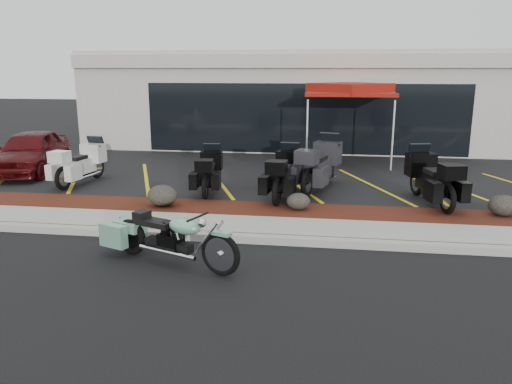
% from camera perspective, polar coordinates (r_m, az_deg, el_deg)
% --- Properties ---
extents(ground, '(90.00, 90.00, 0.00)m').
position_cam_1_polar(ground, '(8.99, 1.72, -7.80)').
color(ground, black).
rests_on(ground, ground).
extents(curb, '(24.00, 0.25, 0.15)m').
position_cam_1_polar(curb, '(9.80, 2.33, -5.47)').
color(curb, gray).
rests_on(curb, ground).
extents(sidewalk, '(24.00, 1.20, 0.15)m').
position_cam_1_polar(sidewalk, '(10.46, 2.74, -4.20)').
color(sidewalk, gray).
rests_on(sidewalk, ground).
extents(mulch_bed, '(24.00, 1.20, 0.16)m').
position_cam_1_polar(mulch_bed, '(11.60, 3.32, -2.35)').
color(mulch_bed, '#360F0C').
rests_on(mulch_bed, ground).
extents(upper_lot, '(26.00, 9.60, 0.15)m').
position_cam_1_polar(upper_lot, '(16.84, 4.95, 2.73)').
color(upper_lot, black).
rests_on(upper_lot, ground).
extents(dealership_building, '(18.00, 8.16, 4.00)m').
position_cam_1_polar(dealership_building, '(22.82, 6.03, 10.52)').
color(dealership_building, gray).
rests_on(dealership_building, ground).
extents(boulder_left, '(0.72, 0.60, 0.51)m').
position_cam_1_polar(boulder_left, '(11.98, -10.66, -0.40)').
color(boulder_left, black).
rests_on(boulder_left, mulch_bed).
extents(boulder_mid, '(0.55, 0.46, 0.39)m').
position_cam_1_polar(boulder_mid, '(11.53, 4.86, -1.07)').
color(boulder_mid, black).
rests_on(boulder_mid, mulch_bed).
extents(boulder_right, '(0.65, 0.54, 0.46)m').
position_cam_1_polar(boulder_right, '(12.29, 26.41, -1.38)').
color(boulder_right, black).
rests_on(boulder_right, mulch_bed).
extents(hero_cruiser, '(2.87, 1.71, 0.99)m').
position_cam_1_polar(hero_cruiser, '(8.18, -4.09, -6.37)').
color(hero_cruiser, '#69A386').
rests_on(hero_cruiser, ground).
extents(touring_white, '(1.12, 2.26, 1.26)m').
position_cam_1_polar(touring_white, '(15.52, -17.79, 3.81)').
color(touring_white, white).
rests_on(touring_white, upper_lot).
extents(touring_black_front, '(0.99, 2.12, 1.19)m').
position_cam_1_polar(touring_black_front, '(13.89, -5.01, 3.16)').
color(touring_black_front, black).
rests_on(touring_black_front, upper_lot).
extents(touring_black_mid, '(1.09, 2.32, 1.30)m').
position_cam_1_polar(touring_black_mid, '(13.30, 3.88, 2.95)').
color(touring_black_mid, black).
rests_on(touring_black_mid, upper_lot).
extents(touring_grey, '(1.63, 2.65, 1.44)m').
position_cam_1_polar(touring_grey, '(14.28, 8.34, 3.88)').
color(touring_grey, '#2E2D32').
rests_on(touring_grey, upper_lot).
extents(touring_black_rear, '(1.41, 2.47, 1.36)m').
position_cam_1_polar(touring_black_rear, '(13.35, 18.02, 2.45)').
color(touring_black_rear, black).
rests_on(touring_black_rear, upper_lot).
extents(parked_car, '(2.33, 4.12, 1.32)m').
position_cam_1_polar(parked_car, '(17.13, -24.36, 4.24)').
color(parked_car, '#44090B').
rests_on(parked_car, upper_lot).
extents(traffic_cone, '(0.34, 0.34, 0.51)m').
position_cam_1_polar(traffic_cone, '(16.74, 4.45, 3.83)').
color(traffic_cone, red).
rests_on(traffic_cone, upper_lot).
extents(popup_canopy, '(3.09, 3.09, 2.70)m').
position_cam_1_polar(popup_canopy, '(17.56, 10.67, 11.32)').
color(popup_canopy, silver).
rests_on(popup_canopy, upper_lot).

